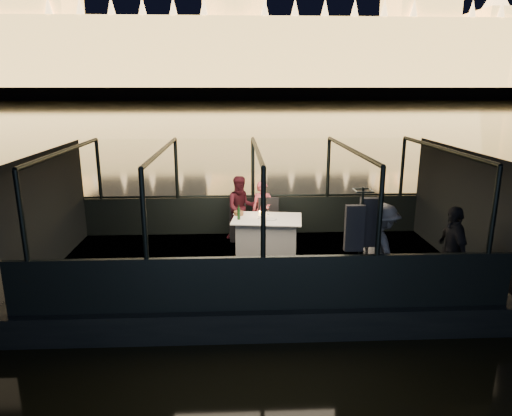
{
  "coord_description": "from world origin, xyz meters",
  "views": [
    {
      "loc": [
        -0.42,
        -8.65,
        3.95
      ],
      "look_at": [
        0.0,
        0.4,
        1.55
      ],
      "focal_mm": 32.0,
      "sensor_mm": 36.0,
      "label": 1
    }
  ],
  "objects_px": {
    "chair_port_right": "(269,224)",
    "person_woman_coral": "(263,208)",
    "coat_stand": "(360,250)",
    "person_man_maroon": "(241,208)",
    "passenger_stripe": "(381,247)",
    "wine_bottle": "(239,213)",
    "chair_port_left": "(238,221)",
    "dining_table_central": "(267,235)",
    "passenger_dark": "(452,246)"
  },
  "relations": [
    {
      "from": "person_woman_coral",
      "to": "chair_port_left",
      "type": "bearing_deg",
      "value": -179.78
    },
    {
      "from": "chair_port_left",
      "to": "coat_stand",
      "type": "relative_size",
      "value": 0.42
    },
    {
      "from": "coat_stand",
      "to": "passenger_stripe",
      "type": "xyz_separation_m",
      "value": [
        0.43,
        0.26,
        -0.05
      ]
    },
    {
      "from": "chair_port_left",
      "to": "person_man_maroon",
      "type": "height_order",
      "value": "person_man_maroon"
    },
    {
      "from": "passenger_stripe",
      "to": "wine_bottle",
      "type": "distance_m",
      "value": 3.14
    },
    {
      "from": "passenger_dark",
      "to": "wine_bottle",
      "type": "bearing_deg",
      "value": -119.52
    },
    {
      "from": "coat_stand",
      "to": "person_man_maroon",
      "type": "relative_size",
      "value": 1.3
    },
    {
      "from": "wine_bottle",
      "to": "dining_table_central",
      "type": "bearing_deg",
      "value": 5.41
    },
    {
      "from": "coat_stand",
      "to": "person_woman_coral",
      "type": "relative_size",
      "value": 1.41
    },
    {
      "from": "person_woman_coral",
      "to": "passenger_stripe",
      "type": "distance_m",
      "value": 3.52
    },
    {
      "from": "dining_table_central",
      "to": "passenger_dark",
      "type": "height_order",
      "value": "passenger_dark"
    },
    {
      "from": "chair_port_left",
      "to": "wine_bottle",
      "type": "xyz_separation_m",
      "value": [
        0.02,
        -0.94,
        0.47
      ]
    },
    {
      "from": "chair_port_left",
      "to": "person_man_maroon",
      "type": "bearing_deg",
      "value": 34.18
    },
    {
      "from": "dining_table_central",
      "to": "passenger_dark",
      "type": "xyz_separation_m",
      "value": [
        2.99,
        -2.14,
        0.47
      ]
    },
    {
      "from": "person_woman_coral",
      "to": "dining_table_central",
      "type": "bearing_deg",
      "value": -88.78
    },
    {
      "from": "dining_table_central",
      "to": "chair_port_right",
      "type": "distance_m",
      "value": 0.65
    },
    {
      "from": "person_man_maroon",
      "to": "passenger_dark",
      "type": "relative_size",
      "value": 0.96
    },
    {
      "from": "person_man_maroon",
      "to": "passenger_dark",
      "type": "bearing_deg",
      "value": -50.99
    },
    {
      "from": "person_man_maroon",
      "to": "passenger_stripe",
      "type": "height_order",
      "value": "passenger_stripe"
    },
    {
      "from": "coat_stand",
      "to": "chair_port_right",
      "type": "bearing_deg",
      "value": 112.62
    },
    {
      "from": "chair_port_left",
      "to": "dining_table_central",
      "type": "bearing_deg",
      "value": -59.63
    },
    {
      "from": "coat_stand",
      "to": "passenger_stripe",
      "type": "height_order",
      "value": "coat_stand"
    },
    {
      "from": "coat_stand",
      "to": "passenger_dark",
      "type": "relative_size",
      "value": 1.25
    },
    {
      "from": "passenger_dark",
      "to": "chair_port_right",
      "type": "bearing_deg",
      "value": -133.19
    },
    {
      "from": "person_man_maroon",
      "to": "person_woman_coral",
      "type": "bearing_deg",
      "value": -15.64
    },
    {
      "from": "dining_table_central",
      "to": "person_woman_coral",
      "type": "height_order",
      "value": "person_woman_coral"
    },
    {
      "from": "person_man_maroon",
      "to": "wine_bottle",
      "type": "height_order",
      "value": "person_man_maroon"
    },
    {
      "from": "dining_table_central",
      "to": "passenger_dark",
      "type": "relative_size",
      "value": 0.93
    },
    {
      "from": "dining_table_central",
      "to": "person_woman_coral",
      "type": "xyz_separation_m",
      "value": [
        -0.04,
        0.9,
        0.36
      ]
    },
    {
      "from": "dining_table_central",
      "to": "chair_port_left",
      "type": "xyz_separation_m",
      "value": [
        -0.62,
        0.88,
        0.06
      ]
    },
    {
      "from": "chair_port_left",
      "to": "chair_port_right",
      "type": "bearing_deg",
      "value": -23.65
    },
    {
      "from": "person_woman_coral",
      "to": "wine_bottle",
      "type": "bearing_deg",
      "value": -121.65
    },
    {
      "from": "dining_table_central",
      "to": "wine_bottle",
      "type": "bearing_deg",
      "value": -174.59
    },
    {
      "from": "wine_bottle",
      "to": "person_woman_coral",
      "type": "bearing_deg",
      "value": 59.78
    },
    {
      "from": "coat_stand",
      "to": "person_man_maroon",
      "type": "height_order",
      "value": "coat_stand"
    },
    {
      "from": "chair_port_right",
      "to": "person_woman_coral",
      "type": "height_order",
      "value": "person_woman_coral"
    },
    {
      "from": "dining_table_central",
      "to": "chair_port_left",
      "type": "distance_m",
      "value": 1.08
    },
    {
      "from": "chair_port_left",
      "to": "passenger_dark",
      "type": "distance_m",
      "value": 4.73
    },
    {
      "from": "chair_port_right",
      "to": "person_woman_coral",
      "type": "relative_size",
      "value": 0.73
    },
    {
      "from": "chair_port_left",
      "to": "passenger_dark",
      "type": "bearing_deg",
      "value": -44.65
    },
    {
      "from": "dining_table_central",
      "to": "chair_port_right",
      "type": "bearing_deg",
      "value": 81.96
    },
    {
      "from": "chair_port_right",
      "to": "dining_table_central",
      "type": "bearing_deg",
      "value": -96.48
    },
    {
      "from": "coat_stand",
      "to": "wine_bottle",
      "type": "height_order",
      "value": "coat_stand"
    },
    {
      "from": "coat_stand",
      "to": "person_man_maroon",
      "type": "xyz_separation_m",
      "value": [
        -1.88,
        3.32,
        -0.15
      ]
    },
    {
      "from": "chair_port_left",
      "to": "wine_bottle",
      "type": "distance_m",
      "value": 1.05
    },
    {
      "from": "chair_port_right",
      "to": "passenger_stripe",
      "type": "height_order",
      "value": "passenger_stripe"
    },
    {
      "from": "chair_port_left",
      "to": "passenger_dark",
      "type": "relative_size",
      "value": 0.53
    },
    {
      "from": "person_woman_coral",
      "to": "person_man_maroon",
      "type": "height_order",
      "value": "person_man_maroon"
    },
    {
      "from": "dining_table_central",
      "to": "chair_port_right",
      "type": "relative_size",
      "value": 1.45
    },
    {
      "from": "person_man_maroon",
      "to": "passenger_dark",
      "type": "xyz_separation_m",
      "value": [
        3.53,
        -3.1,
        0.1
      ]
    }
  ]
}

